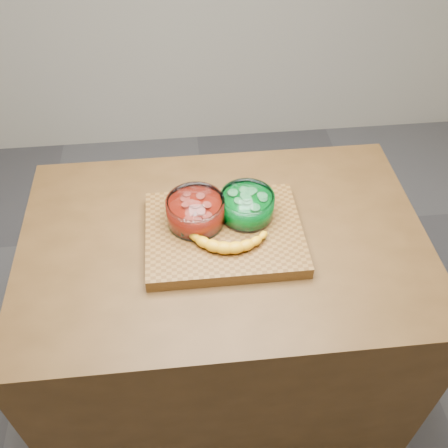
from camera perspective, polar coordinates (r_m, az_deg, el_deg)
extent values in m
plane|color=#525256|center=(2.21, 0.00, -17.57)|extent=(3.50, 3.50, 0.00)
cube|color=#523518|center=(1.82, 0.00, -11.24)|extent=(1.20, 0.80, 0.90)
cube|color=brown|center=(1.45, 0.00, -1.10)|extent=(0.45, 0.35, 0.04)
cylinder|color=white|center=(1.43, -3.27, 1.47)|extent=(0.17, 0.17, 0.08)
cylinder|color=#B01D0E|center=(1.44, -3.25, 1.13)|extent=(0.15, 0.15, 0.04)
cylinder|color=#DF5746|center=(1.42, -3.30, 2.03)|extent=(0.14, 0.14, 0.02)
cylinder|color=white|center=(1.45, 2.64, 2.15)|extent=(0.16, 0.16, 0.07)
cylinder|color=#008B21|center=(1.46, 2.62, 1.85)|extent=(0.14, 0.14, 0.04)
cylinder|color=#65D675|center=(1.44, 2.66, 2.71)|extent=(0.13, 0.13, 0.02)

